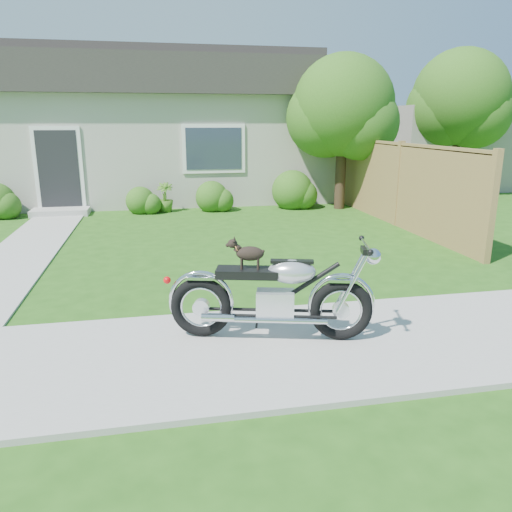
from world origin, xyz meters
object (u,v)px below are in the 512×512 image
Objects in this scene: tree_far at (465,102)px; potted_plant_right at (165,197)px; house at (123,126)px; fence at (399,184)px; tree_near at (348,111)px; motorcycle_with_dog at (275,295)px.

tree_far is 5.86× the size of potted_plant_right.
house is at bearing 169.02° from tree_far.
potted_plant_right is (-9.36, -1.41, -2.51)m from tree_far.
tree_near is at bearing 98.76° from fence.
tree_far is at bearing 8.57° from potted_plant_right.
fence reaches higher than potted_plant_right.
fence is at bearing -44.74° from house.
tree_near is 5.23× the size of potted_plant_right.
tree_far is 9.79m from potted_plant_right.
fence is at bearing -28.46° from potted_plant_right.
motorcycle_with_dog is at bearing -79.88° from house.
house is 10.71m from tree_far.
house reaches higher than tree_near.
house is 5.77× the size of motorcycle_with_dog.
tree_near is 5.30m from potted_plant_right.
tree_near is at bearing 78.91° from motorcycle_with_dog.
motorcycle_with_dog is at bearing -130.65° from tree_far.
house is at bearing 146.69° from tree_near.
house is 7.12m from tree_near.
house is 4.04m from potted_plant_right.
tree_far is at bearing 22.31° from tree_near.
fence is 1.47× the size of tree_far.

